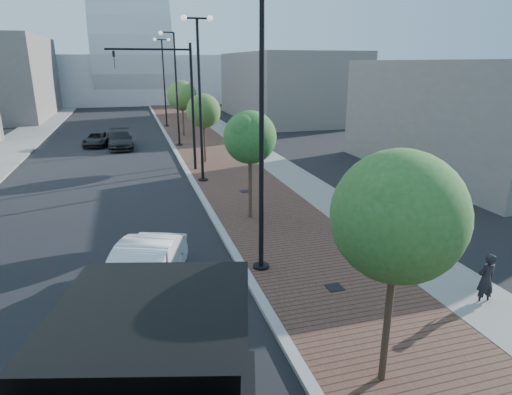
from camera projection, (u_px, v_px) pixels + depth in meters
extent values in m
cube|color=#4C2D23|center=(202.00, 134.00, 43.20)|extent=(7.00, 140.00, 0.12)
cube|color=slate|center=(228.00, 132.00, 43.92)|extent=(2.40, 140.00, 0.13)
cube|color=gray|center=(166.00, 135.00, 42.27)|extent=(0.30, 140.00, 0.14)
cube|color=slate|center=(19.00, 142.00, 38.81)|extent=(4.00, 140.00, 0.12)
cube|color=black|center=(157.00, 390.00, 6.80)|extent=(3.54, 3.62, 2.98)
cube|color=black|center=(176.00, 376.00, 8.52)|extent=(2.80, 1.27, 1.49)
imported|color=silver|center=(142.00, 273.00, 13.06)|extent=(3.27, 5.14, 1.60)
imported|color=black|center=(97.00, 139.00, 37.06)|extent=(2.39, 4.29, 1.13)
imported|color=black|center=(120.00, 140.00, 36.00)|extent=(2.17, 4.95, 1.42)
imported|color=black|center=(486.00, 279.00, 12.64)|extent=(0.60, 0.40, 1.61)
cylinder|color=black|center=(261.00, 268.00, 14.92)|extent=(0.56, 0.56, 0.20)
cylinder|color=black|center=(262.00, 137.00, 13.57)|extent=(0.16, 0.16, 9.00)
cylinder|color=black|center=(203.00, 180.00, 25.92)|extent=(0.56, 0.56, 0.20)
cylinder|color=black|center=(200.00, 104.00, 24.57)|extent=(0.16, 0.16, 9.00)
cylinder|color=black|center=(197.00, 18.00, 23.23)|extent=(1.40, 0.10, 0.10)
sphere|color=silver|center=(184.00, 18.00, 23.04)|extent=(0.32, 0.32, 0.32)
sphere|color=silver|center=(210.00, 19.00, 23.42)|extent=(0.32, 0.32, 0.32)
cylinder|color=black|center=(180.00, 145.00, 36.92)|extent=(0.56, 0.56, 0.20)
cylinder|color=black|center=(177.00, 91.00, 35.57)|extent=(0.16, 0.16, 9.00)
cylinder|color=black|center=(167.00, 32.00, 34.09)|extent=(1.00, 0.10, 0.10)
sphere|color=silver|center=(161.00, 33.00, 33.98)|extent=(0.32, 0.32, 0.32)
cylinder|color=black|center=(167.00, 126.00, 47.92)|extent=(0.56, 0.56, 0.20)
cylinder|color=black|center=(164.00, 84.00, 46.57)|extent=(0.16, 0.16, 9.00)
cylinder|color=black|center=(162.00, 40.00, 45.23)|extent=(1.40, 0.10, 0.10)
sphere|color=silver|center=(155.00, 39.00, 45.04)|extent=(0.32, 0.32, 0.32)
sphere|color=silver|center=(168.00, 40.00, 45.41)|extent=(0.32, 0.32, 0.32)
cylinder|color=black|center=(193.00, 109.00, 27.51)|extent=(0.18, 0.18, 8.00)
cylinder|color=black|center=(148.00, 49.00, 25.77)|extent=(5.00, 0.12, 0.12)
imported|color=black|center=(114.00, 60.00, 25.41)|extent=(0.16, 0.20, 1.00)
cylinder|color=#382619|center=(389.00, 310.00, 9.17)|extent=(0.16, 0.16, 3.69)
sphere|color=#2A5B1F|center=(398.00, 216.00, 8.54)|extent=(2.69, 2.69, 2.69)
sphere|color=#2A5B1F|center=(405.00, 222.00, 9.00)|extent=(1.88, 1.88, 1.88)
sphere|color=#2A5B1F|center=(396.00, 205.00, 8.07)|extent=(1.62, 1.62, 1.62)
cylinder|color=#382619|center=(250.00, 182.00, 19.28)|extent=(0.16, 0.16, 3.52)
sphere|color=#20551D|center=(250.00, 137.00, 18.68)|extent=(2.30, 2.30, 2.30)
sphere|color=#20551D|center=(257.00, 141.00, 19.13)|extent=(1.61, 1.61, 1.61)
sphere|color=#20551D|center=(245.00, 130.00, 18.22)|extent=(1.38, 1.38, 1.38)
cylinder|color=#382619|center=(204.00, 139.00, 30.29)|extent=(0.16, 0.16, 3.43)
sphere|color=#3B5D20|center=(203.00, 111.00, 29.70)|extent=(2.33, 2.33, 2.33)
sphere|color=#3B5D20|center=(209.00, 114.00, 30.16)|extent=(1.63, 1.63, 1.63)
sphere|color=#3B5D20|center=(200.00, 106.00, 29.25)|extent=(1.40, 1.40, 1.40)
cylinder|color=#382619|center=(183.00, 118.00, 41.26)|extent=(0.16, 0.16, 3.61)
sphere|color=#396121|center=(182.00, 96.00, 40.64)|extent=(2.79, 2.79, 2.79)
sphere|color=#396121|center=(186.00, 98.00, 41.10)|extent=(1.95, 1.95, 1.95)
sphere|color=#396121|center=(179.00, 92.00, 40.18)|extent=(1.67, 1.67, 1.67)
cube|color=#A7ACB2|center=(133.00, 78.00, 81.81)|extent=(50.00, 28.00, 8.00)
cube|color=slate|center=(286.00, 86.00, 54.52)|extent=(12.00, 22.00, 8.00)
cube|color=#64605A|center=(476.00, 117.00, 27.71)|extent=(10.00, 16.00, 7.00)
cube|color=black|center=(334.00, 287.00, 13.56)|extent=(0.50, 0.50, 0.02)
cube|color=black|center=(245.00, 191.00, 23.64)|extent=(0.50, 0.50, 0.02)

